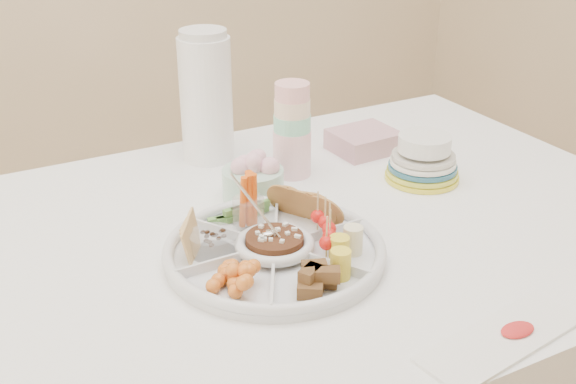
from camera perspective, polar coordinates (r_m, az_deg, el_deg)
party_tray at (r=1.25m, az=-1.06°, el=-4.44°), size 0.39×0.39×0.04m
bean_dip at (r=1.25m, az=-1.07°, el=-4.14°), size 0.10×0.10×0.04m
tortillas at (r=1.34m, az=1.85°, el=-1.24°), size 0.10×0.10×0.06m
carrot_cucumber at (r=1.34m, az=-3.73°, el=-0.44°), size 0.12×0.12×0.11m
pita_raisins at (r=1.25m, az=-7.04°, el=-3.52°), size 0.12×0.12×0.06m
cherries at (r=1.15m, az=-4.48°, el=-6.64°), size 0.11×0.11×0.04m
granola_chunks at (r=1.15m, az=2.03°, el=-6.70°), size 0.11×0.11×0.05m
banana_tomato at (r=1.24m, az=4.96°, el=-3.00°), size 0.11×0.11×0.09m
cup_stack at (r=1.54m, az=0.33°, el=5.30°), size 0.10×0.10×0.23m
thermos at (r=1.62m, az=-6.50°, el=7.63°), size 0.13×0.13×0.30m
flower_bowl at (r=1.46m, az=-2.79°, el=1.21°), size 0.16×0.16×0.09m
napkin_stack at (r=1.71m, az=6.02°, el=4.04°), size 0.15×0.13×0.05m
plate_stack at (r=1.56m, az=10.65°, el=2.69°), size 0.20×0.20×0.10m
placemat at (r=1.12m, az=16.52°, el=-11.08°), size 0.29×0.13×0.01m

